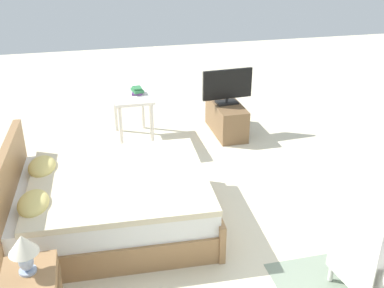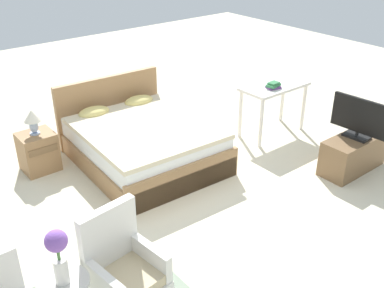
% 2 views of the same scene
% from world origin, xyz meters
% --- Properties ---
extents(ground_plane, '(16.00, 16.00, 0.00)m').
position_xyz_m(ground_plane, '(0.00, 0.00, 0.00)').
color(ground_plane, beige).
extents(bed, '(1.71, 2.07, 0.96)m').
position_xyz_m(bed, '(0.10, 1.18, 0.30)').
color(bed, '#997047').
rests_on(bed, ground_plane).
extents(armchair_by_window_right, '(0.60, 0.60, 0.92)m').
position_xyz_m(armchair_by_window_right, '(-1.40, -0.86, 0.38)').
color(armchair_by_window_right, white).
rests_on(armchair_by_window_right, floor_rug).
extents(table_lamp, '(0.22, 0.22, 0.33)m').
position_xyz_m(table_lamp, '(-1.07, 1.84, 0.74)').
color(table_lamp, '#9EADC6').
rests_on(table_lamp, nightstand).
extents(tv_stand, '(0.96, 0.40, 0.47)m').
position_xyz_m(tv_stand, '(2.14, -0.74, 0.24)').
color(tv_stand, brown).
rests_on(tv_stand, ground_plane).
extents(tv_flatscreen, '(0.22, 0.76, 0.52)m').
position_xyz_m(tv_flatscreen, '(2.14, -0.74, 0.74)').
color(tv_flatscreen, black).
rests_on(tv_flatscreen, tv_stand).
extents(vanity_desk, '(1.04, 0.52, 0.78)m').
position_xyz_m(vanity_desk, '(2.14, 0.68, 0.66)').
color(vanity_desk, silver).
rests_on(vanity_desk, ground_plane).
extents(book_stack, '(0.23, 0.18, 0.09)m').
position_xyz_m(book_stack, '(2.02, 0.61, 0.82)').
color(book_stack, '#66387A').
rests_on(book_stack, vanity_desk).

